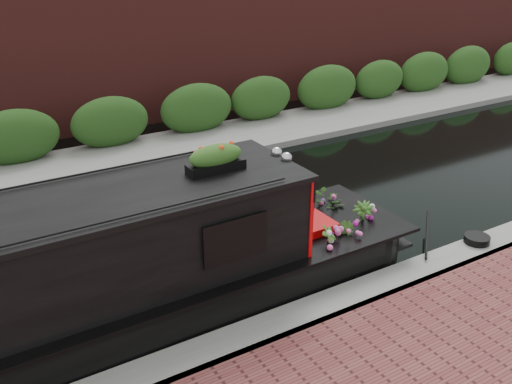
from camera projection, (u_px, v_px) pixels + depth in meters
ground at (203, 231)px, 10.57m from camera, size 80.00×80.00×0.00m
near_bank_coping at (308, 326)px, 8.00m from camera, size 40.00×0.60×0.50m
far_bank_path at (126, 161)px, 13.85m from camera, size 40.00×2.40×0.34m
far_hedge at (115, 150)px, 14.55m from camera, size 40.00×1.10×2.80m
far_brick_wall at (91, 129)px, 16.19m from camera, size 40.00×1.00×8.00m
narrowboat at (20, 309)px, 7.05m from camera, size 11.23×2.01×2.63m
rope_fender at (383, 233)px, 10.18m from camera, size 0.29×0.32×0.29m
coiled_mooring_rope at (477, 239)px, 9.64m from camera, size 0.43×0.43×0.12m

